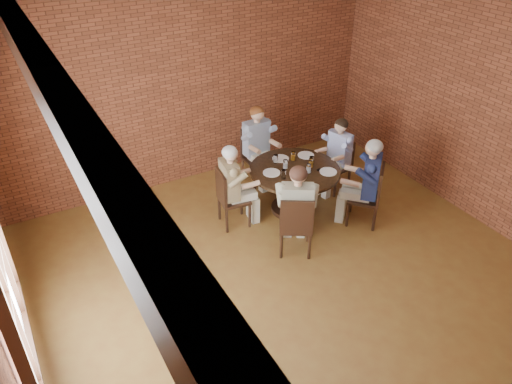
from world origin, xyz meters
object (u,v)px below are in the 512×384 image
diner_c (234,186)px  chair_a (339,162)px  chair_b (255,152)px  diner_b (258,146)px  diner_e (366,183)px  diner_d (296,210)px  smartphone (322,171)px  chair_e (371,193)px  diner_a (337,156)px  chair_d (296,224)px  dining_table (294,181)px  chair_c (228,196)px

diner_c → chair_a: bearing=-80.5°
chair_b → diner_b: diner_b is taller
diner_b → diner_e: bearing=-69.0°
chair_a → diner_c: 2.00m
diner_d → smartphone: 1.03m
chair_a → chair_e: 1.05m
diner_a → chair_b: size_ratio=1.33×
chair_a → chair_e: bearing=-21.4°
chair_e → smartphone: chair_e is taller
diner_c → smartphone: size_ratio=9.13×
chair_b → chair_d: 2.13m
dining_table → diner_b: (-0.05, 1.04, 0.16)m
chair_a → diner_d: (-1.54, -1.04, 0.19)m
chair_c → diner_e: (1.81, -0.93, 0.19)m
diner_e → chair_a: bearing=-149.2°
diner_b → smartphone: 1.35m
diner_a → chair_d: bearing=-64.4°
chair_a → dining_table: bearing=-90.0°
chair_b → diner_d: diner_d is taller
diner_e → diner_b: bearing=-110.2°
dining_table → diner_b: bearing=92.7°
diner_c → diner_d: diner_d is taller
diner_d → chair_e: bearing=-148.0°
chair_e → chair_c: bearing=-71.8°
diner_a → diner_e: (-0.19, -0.95, 0.06)m
dining_table → diner_e: diner_e is taller
dining_table → chair_c: (-1.06, 0.15, -0.02)m
chair_a → chair_c: chair_c is taller
diner_c → diner_d: (0.45, -0.99, 0.03)m
diner_b → chair_d: (-0.53, -1.97, -0.17)m
diner_b → chair_e: bearing=-68.1°
chair_d → chair_e: bearing=-144.8°
chair_a → diner_e: 1.02m
chair_b → diner_c: 1.36m
diner_e → diner_a: bearing=-145.1°
diner_a → chair_d: (-1.51, -1.10, -0.12)m
chair_d → diner_d: bearing=-90.0°
dining_table → diner_c: diner_c is taller
chair_c → smartphone: (1.38, -0.41, 0.25)m
chair_e → diner_b: bearing=-109.3°
chair_d → diner_b: bearing=-73.2°
diner_a → chair_b: diner_a is taller
diner_c → smartphone: bearing=-99.0°
chair_c → diner_d: (0.54, -1.00, 0.18)m
dining_table → diner_e: 1.09m
chair_a → chair_d: bearing=-65.4°
chair_c → chair_d: bearing=-147.7°
diner_c → diner_d: bearing=-147.5°
chair_c → diner_c: bearing=-90.0°
diner_e → diner_d: bearing=-40.6°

